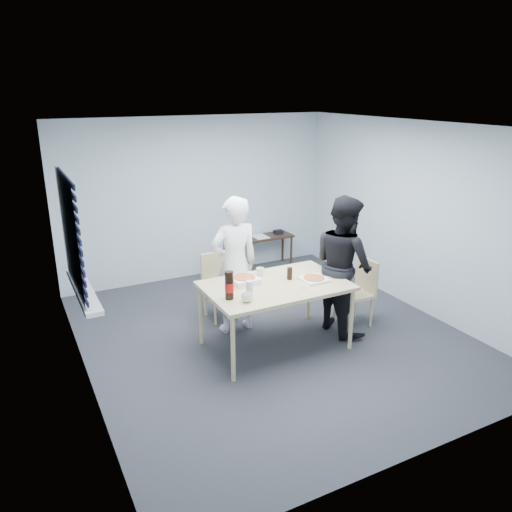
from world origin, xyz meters
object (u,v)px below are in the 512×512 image
mug_a (247,297)px  mug_b (260,271)px  chair_far (219,281)px  stool (234,267)px  backpack (234,248)px  person_white (234,265)px  person_black (343,265)px  soda_bottle (229,286)px  dining_table (276,289)px  chair_right (360,287)px  side_table (268,240)px

mug_a → mug_b: 0.82m
chair_far → stool: (0.57, 0.75, -0.14)m
backpack → person_white: bearing=-114.2°
person_black → backpack: 1.95m
mug_a → mug_b: size_ratio=1.23×
soda_bottle → dining_table: bearing=12.0°
dining_table → chair_right: 1.32m
person_white → side_table: 2.46m
side_table → soda_bottle: bearing=-125.8°
dining_table → mug_a: (-0.52, -0.30, 0.11)m
person_black → chair_right: bearing=-85.3°
mug_a → mug_b: mug_a is taller
person_white → backpack: size_ratio=4.36×
stool → person_white: bearing=-114.3°
chair_right → side_table: bearing=90.7°
person_white → stool: bearing=-114.3°
chair_far → mug_b: mug_b is taller
person_black → side_table: bearing=-6.4°
backpack → mug_b: 1.55m
chair_right → side_table: chair_right is taller
chair_right → backpack: size_ratio=2.19×
dining_table → person_white: bearing=110.5°
side_table → mug_b: (-1.30, -2.19, 0.37)m
dining_table → chair_right: chair_right is taller
person_black → mug_a: person_black is taller
stool → mug_b: (-0.34, -1.51, 0.48)m
stool → chair_far: bearing=-127.4°
dining_table → mug_a: size_ratio=13.57×
chair_far → person_white: (0.02, -0.47, 0.37)m
side_table → soda_bottle: size_ratio=2.70×
side_table → backpack: backpack is taller
stool → backpack: size_ratio=1.19×
chair_right → backpack: bearing=118.8°
stool → soda_bottle: 2.30m
backpack → mug_b: (-0.34, -1.50, 0.18)m
chair_far → person_black: person_black is taller
dining_table → stool: 1.93m
chair_far → mug_b: 0.87m
person_white → chair_far: bearing=-87.4°
soda_bottle → person_black: bearing=5.9°
chair_right → side_table: size_ratio=1.04×
mug_a → soda_bottle: (-0.13, 0.15, 0.10)m
dining_table → mug_b: mug_b is taller
person_black → mug_a: size_ratio=14.39×
person_white → backpack: 1.35m
person_white → person_black: 1.37m
mug_b → chair_far: bearing=107.2°
side_table → mug_a: (-1.80, -2.83, 0.37)m
stool → soda_bottle: size_ratio=1.53×
person_white → person_black: (1.23, -0.61, 0.00)m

